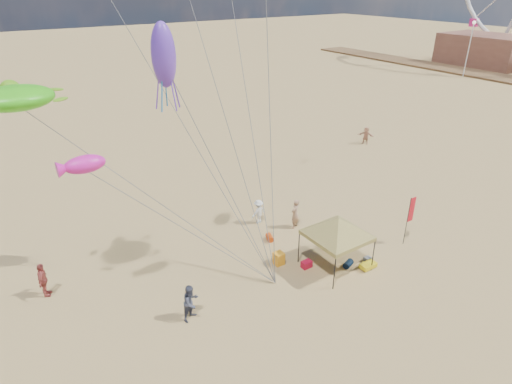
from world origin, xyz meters
TOP-DOWN VIEW (x-y plane):
  - ground at (0.00, 0.00)m, footprint 280.00×280.00m
  - canopy_tent at (3.00, -0.06)m, footprint 5.54×5.54m
  - feather_flag at (8.01, -0.68)m, footprint 0.46×0.04m
  - cooler_red at (1.69, 0.68)m, footprint 0.54×0.38m
  - cooler_blue at (5.52, 3.14)m, footprint 0.54×0.38m
  - bag_navy at (3.58, -0.51)m, footprint 0.69×0.54m
  - bag_orange at (1.59, 3.94)m, footprint 0.54×0.69m
  - chair_green at (4.28, 1.50)m, footprint 0.50×0.50m
  - chair_yellow at (0.64, 1.75)m, footprint 0.50×0.50m
  - crate_grey at (4.79, -0.76)m, footprint 0.34×0.30m
  - beach_cart at (4.35, -1.21)m, footprint 0.90×0.50m
  - person_near_a at (3.74, 4.30)m, footprint 0.82×0.69m
  - person_near_b at (-5.07, 0.60)m, footprint 1.07×0.97m
  - person_near_c at (2.18, 6.00)m, footprint 1.12×0.77m
  - person_far_a at (-10.28, 5.94)m, footprint 0.79×1.15m
  - person_far_c at (18.67, 12.58)m, footprint 1.17×1.51m
  - building_north at (67.00, 30.00)m, footprint 10.00×14.00m
  - lamp_north at (55.00, 26.00)m, footprint 0.50×0.50m
  - turtle_kite at (-9.60, 4.82)m, footprint 3.31×2.94m
  - fish_kite at (-7.92, 3.21)m, footprint 1.77×1.19m
  - squid_kite at (-3.61, 4.79)m, footprint 1.38×1.38m

SIDE VIEW (x-z plane):
  - ground at x=0.00m, z-range 0.00..0.00m
  - crate_grey at x=4.79m, z-range 0.00..0.28m
  - bag_navy at x=3.58m, z-range 0.00..0.36m
  - bag_orange at x=1.59m, z-range 0.00..0.36m
  - cooler_red at x=1.69m, z-range 0.00..0.38m
  - cooler_blue at x=5.52m, z-range 0.00..0.38m
  - beach_cart at x=4.35m, z-range 0.08..0.32m
  - chair_green at x=4.28m, z-range 0.00..0.70m
  - chair_yellow at x=0.64m, z-range 0.00..0.70m
  - person_near_c at x=2.18m, z-range 0.00..1.59m
  - person_far_c at x=18.67m, z-range 0.00..1.60m
  - person_near_b at x=-5.07m, z-range 0.00..1.79m
  - person_far_a at x=-10.28m, z-range 0.00..1.81m
  - person_near_a at x=3.74m, z-range 0.00..1.90m
  - feather_flag at x=8.01m, z-range 0.51..3.52m
  - building_north at x=67.00m, z-range 0.00..5.20m
  - canopy_tent at x=3.00m, z-range 1.13..4.55m
  - lamp_north at x=55.00m, z-range 1.39..9.64m
  - fish_kite at x=-7.92m, z-range 6.95..7.66m
  - turtle_kite at x=-9.60m, z-range 9.35..10.28m
  - squid_kite at x=-3.61m, z-range 9.46..12.25m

